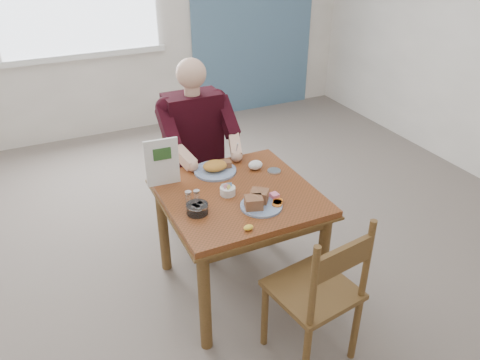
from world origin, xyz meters
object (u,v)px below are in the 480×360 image
diner (197,139)px  near_plate (260,202)px  far_plate (216,168)px  table (238,207)px  chair_far (195,174)px  chair_near (319,293)px

diner → near_plate: diner is taller
diner → far_plate: diner is taller
table → far_plate: far_plate is taller
table → chair_far: bearing=90.0°
chair_near → near_plate: bearing=100.2°
table → diner: (0.00, 0.71, 0.17)m
diner → far_plate: (-0.02, -0.41, -0.03)m
chair_near → diner: bearing=95.5°
near_plate → far_plate: size_ratio=1.03×
chair_near → chair_far: bearing=95.2°
diner → chair_near: bearing=-84.5°
diner → chair_far: bearing=90.0°
chair_near → far_plate: (-0.16, 1.01, 0.30)m
table → far_plate: bearing=94.6°
chair_far → far_plate: chair_far is taller
near_plate → diner: bearing=92.7°
table → diner: size_ratio=0.66×
chair_near → far_plate: chair_near is taller
table → diner: diner is taller
chair_far → diner: size_ratio=0.69×
chair_far → table: bearing=-90.0°
chair_near → table: bearing=100.8°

